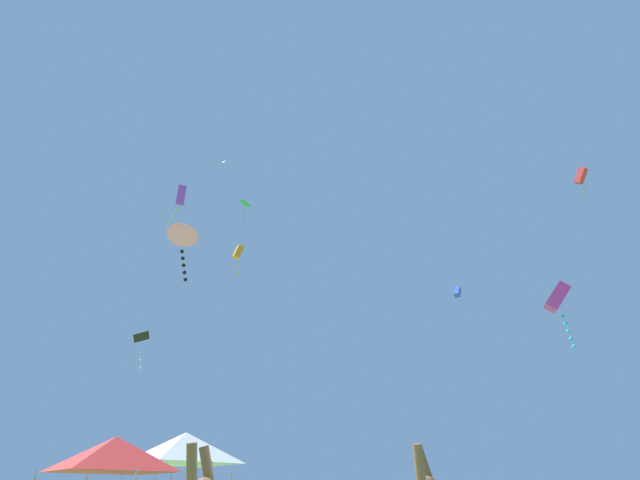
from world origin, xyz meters
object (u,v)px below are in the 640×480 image
(kite_blue_box, at_px, (458,293))
(kite_black_diamond, at_px, (141,338))
(kite_red_box, at_px, (581,176))
(kite_lime_delta, at_px, (224,162))
(canopy_tent_white, at_px, (184,448))
(kite_orange_box, at_px, (238,253))
(canopy_tent_red, at_px, (113,454))
(kite_pink_delta, at_px, (183,236))
(kite_purple_box, at_px, (181,196))
(kite_green_diamond, at_px, (245,204))
(kite_magenta_box, at_px, (558,299))

(kite_blue_box, relative_size, kite_black_diamond, 0.73)
(kite_red_box, height_order, kite_lime_delta, kite_lime_delta)
(canopy_tent_white, relative_size, kite_orange_box, 1.64)
(canopy_tent_red, bearing_deg, canopy_tent_white, 89.02)
(kite_pink_delta, bearing_deg, kite_purple_box, 115.20)
(canopy_tent_red, xyz_separation_m, kite_black_diamond, (-10.45, 23.12, 10.51))
(kite_purple_box, bearing_deg, kite_lime_delta, 87.55)
(canopy_tent_white, xyz_separation_m, kite_blue_box, (14.25, 11.04, 10.72))
(kite_pink_delta, bearing_deg, kite_red_box, -9.30)
(kite_green_diamond, xyz_separation_m, kite_purple_box, (-5.54, 4.99, 4.12))
(kite_pink_delta, height_order, kite_purple_box, kite_purple_box)
(kite_black_diamond, relative_size, kite_orange_box, 1.28)
(kite_pink_delta, relative_size, kite_magenta_box, 0.79)
(kite_magenta_box, distance_m, kite_orange_box, 18.52)
(kite_black_diamond, bearing_deg, kite_blue_box, -14.53)
(kite_purple_box, bearing_deg, kite_pink_delta, -64.80)
(kite_green_diamond, xyz_separation_m, kite_blue_box, (12.82, 10.82, -0.63))
(kite_green_diamond, distance_m, kite_pink_delta, 5.33)
(canopy_tent_red, height_order, kite_orange_box, kite_orange_box)
(kite_green_diamond, xyz_separation_m, kite_orange_box, (-1.84, 6.75, 0.78))
(canopy_tent_red, distance_m, kite_green_diamond, 13.42)
(canopy_tent_white, height_order, canopy_tent_red, canopy_tent_white)
(canopy_tent_white, xyz_separation_m, kite_red_box, (14.70, -5.63, 8.18))
(kite_green_diamond, bearing_deg, kite_orange_box, 105.27)
(canopy_tent_white, distance_m, canopy_tent_red, 5.68)
(kite_purple_box, height_order, kite_lime_delta, kite_lime_delta)
(kite_magenta_box, relative_size, kite_orange_box, 1.34)
(kite_green_diamond, relative_size, kite_lime_delta, 1.00)
(canopy_tent_white, distance_m, kite_purple_box, 16.83)
(kite_purple_box, bearing_deg, canopy_tent_red, -69.72)
(canopy_tent_red, distance_m, kite_purple_box, 19.82)
(kite_blue_box, height_order, kite_black_diamond, kite_blue_box)
(canopy_tent_white, xyz_separation_m, kite_magenta_box, (15.52, -0.01, 5.79))
(kite_blue_box, height_order, kite_orange_box, kite_orange_box)
(kite_pink_delta, height_order, kite_lime_delta, kite_lime_delta)
(kite_lime_delta, bearing_deg, kite_orange_box, -57.55)
(kite_black_diamond, distance_m, kite_lime_delta, 16.45)
(kite_blue_box, bearing_deg, kite_red_box, -88.47)
(kite_magenta_box, bearing_deg, kite_orange_box, 156.33)
(canopy_tent_red, xyz_separation_m, kite_lime_delta, (-3.71, 17.95, 24.60))
(kite_green_diamond, height_order, kite_red_box, kite_green_diamond)
(kite_black_diamond, height_order, kite_lime_delta, kite_lime_delta)
(kite_purple_box, bearing_deg, kite_red_box, -29.97)
(kite_red_box, height_order, kite_black_diamond, kite_black_diamond)
(kite_pink_delta, height_order, kite_magenta_box, kite_pink_delta)
(kite_lime_delta, bearing_deg, kite_black_diamond, 142.51)
(canopy_tent_red, bearing_deg, kite_lime_delta, 101.67)
(kite_black_diamond, bearing_deg, kite_orange_box, -46.03)
(kite_orange_box, bearing_deg, kite_magenta_box, -23.67)
(kite_pink_delta, xyz_separation_m, kite_purple_box, (-3.96, 8.41, 7.88))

